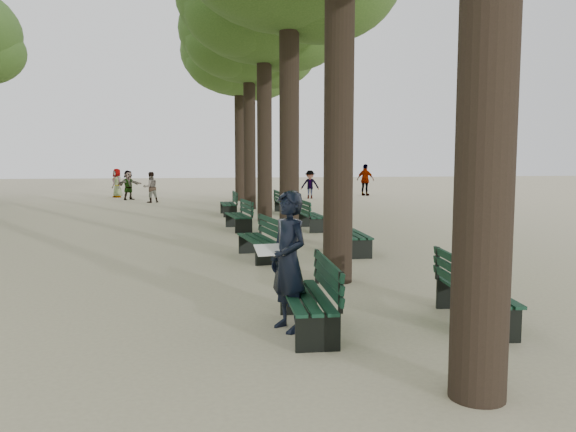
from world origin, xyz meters
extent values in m
plane|color=beige|center=(0.00, 0.00, 0.00)|extent=(120.00, 120.00, 0.00)
cylinder|color=#33261C|center=(1.50, 3.00, 3.75)|extent=(0.52, 0.52, 7.50)
cylinder|color=#33261C|center=(1.50, 8.00, 3.75)|extent=(0.52, 0.52, 7.50)
cylinder|color=#33261C|center=(1.50, 13.00, 3.75)|extent=(0.52, 0.52, 7.50)
cylinder|color=#33261C|center=(1.50, 18.00, 3.75)|extent=(0.52, 0.52, 7.50)
ellipsoid|color=#2E521C|center=(1.50, 18.00, 7.70)|extent=(6.00, 6.00, 4.50)
cylinder|color=#33261C|center=(1.50, 23.00, 3.75)|extent=(0.52, 0.52, 7.50)
ellipsoid|color=#2E521C|center=(1.50, 23.00, 7.70)|extent=(6.00, 6.00, 4.50)
cube|color=black|center=(0.35, 0.24, 0.23)|extent=(0.61, 1.82, 0.45)
cube|color=black|center=(0.35, 0.24, 0.45)|extent=(0.63, 1.82, 0.04)
cube|color=black|center=(0.63, 0.22, 0.72)|extent=(0.13, 1.80, 0.40)
cube|color=black|center=(0.35, 5.54, 0.23)|extent=(0.76, 1.85, 0.45)
cube|color=black|center=(0.35, 5.54, 0.45)|extent=(0.78, 1.86, 0.04)
cube|color=black|center=(0.63, 5.57, 0.72)|extent=(0.28, 1.79, 0.40)
cube|color=black|center=(0.35, 10.68, 0.23)|extent=(0.73, 1.85, 0.45)
cube|color=black|center=(0.35, 10.68, 0.45)|extent=(0.75, 1.85, 0.04)
cube|color=black|center=(0.63, 10.72, 0.72)|extent=(0.25, 1.79, 0.40)
cube|color=black|center=(0.35, 15.32, 0.23)|extent=(0.55, 1.81, 0.45)
cube|color=black|center=(0.35, 15.32, 0.45)|extent=(0.57, 1.81, 0.04)
cube|color=black|center=(0.63, 15.33, 0.72)|extent=(0.07, 1.80, 0.40)
cube|color=black|center=(2.65, 0.16, 0.23)|extent=(0.72, 1.85, 0.45)
cube|color=black|center=(2.65, 0.16, 0.45)|extent=(0.74, 1.85, 0.04)
cube|color=black|center=(2.37, 0.19, 0.72)|extent=(0.25, 1.79, 0.40)
cube|color=black|center=(2.65, 5.93, 0.23)|extent=(0.59, 1.82, 0.45)
cube|color=black|center=(2.65, 5.93, 0.45)|extent=(0.61, 1.82, 0.04)
cube|color=black|center=(2.37, 5.94, 0.72)|extent=(0.11, 1.80, 0.40)
cube|color=black|center=(2.65, 10.33, 0.23)|extent=(0.56, 1.81, 0.45)
cube|color=black|center=(2.65, 10.33, 0.45)|extent=(0.58, 1.81, 0.04)
cube|color=black|center=(2.37, 10.33, 0.72)|extent=(0.08, 1.80, 0.40)
cube|color=black|center=(2.65, 15.77, 0.23)|extent=(0.54, 1.81, 0.45)
cube|color=black|center=(2.65, 15.77, 0.45)|extent=(0.56, 1.81, 0.04)
cube|color=black|center=(2.37, 15.78, 0.72)|extent=(0.06, 1.80, 0.40)
imported|color=black|center=(0.14, 0.33, 0.90)|extent=(0.62, 0.80, 1.80)
cube|color=white|center=(-0.11, 0.33, 1.05)|extent=(0.37, 0.29, 0.12)
imported|color=#262628|center=(-3.06, 22.38, 0.77)|extent=(0.81, 0.57, 1.55)
imported|color=#262628|center=(-4.39, 24.64, 0.80)|extent=(1.32, 1.22, 1.59)
imported|color=#262628|center=(5.47, 23.93, 0.78)|extent=(1.06, 0.58, 1.56)
imported|color=#262628|center=(9.25, 25.71, 0.95)|extent=(1.06, 1.05, 1.90)
imported|color=#262628|center=(-5.23, 26.72, 0.82)|extent=(0.74, 0.84, 1.65)
camera|label=1|loc=(-1.07, -6.61, 2.19)|focal=35.00mm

